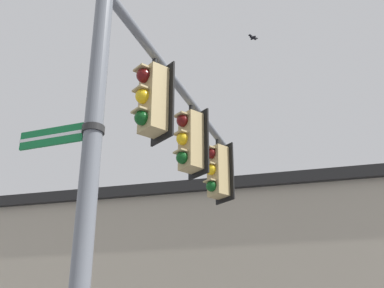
{
  "coord_description": "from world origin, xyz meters",
  "views": [
    {
      "loc": [
        -4.6,
        2.27,
        2.15
      ],
      "look_at": [
        1.68,
        -2.75,
        5.63
      ],
      "focal_mm": 46.59,
      "sensor_mm": 36.0,
      "label": 1
    }
  ],
  "objects_px": {
    "traffic_light_mid_inner": "(190,141)",
    "street_name_sign": "(71,134)",
    "traffic_light_mid_outer": "(217,171)",
    "bird_flying": "(253,38)",
    "traffic_light_nearest_pole": "(152,99)"
  },
  "relations": [
    {
      "from": "traffic_light_mid_inner",
      "to": "traffic_light_mid_outer",
      "type": "xyz_separation_m",
      "value": [
        0.85,
        -1.38,
        0.0
      ]
    },
    {
      "from": "traffic_light_mid_inner",
      "to": "bird_flying",
      "type": "bearing_deg",
      "value": -71.6
    },
    {
      "from": "traffic_light_mid_inner",
      "to": "street_name_sign",
      "type": "xyz_separation_m",
      "value": [
        -1.41,
        2.84,
        -1.17
      ]
    },
    {
      "from": "bird_flying",
      "to": "traffic_light_mid_outer",
      "type": "bearing_deg",
      "value": 92.76
    },
    {
      "from": "traffic_light_nearest_pole",
      "to": "traffic_light_mid_inner",
      "type": "height_order",
      "value": "same"
    },
    {
      "from": "traffic_light_mid_inner",
      "to": "bird_flying",
      "type": "relative_size",
      "value": 4.78
    },
    {
      "from": "street_name_sign",
      "to": "traffic_light_mid_inner",
      "type": "bearing_deg",
      "value": -63.57
    },
    {
      "from": "traffic_light_nearest_pole",
      "to": "bird_flying",
      "type": "height_order",
      "value": "bird_flying"
    },
    {
      "from": "traffic_light_mid_inner",
      "to": "street_name_sign",
      "type": "relative_size",
      "value": 1.37
    },
    {
      "from": "traffic_light_nearest_pole",
      "to": "traffic_light_mid_outer",
      "type": "bearing_deg",
      "value": -58.52
    },
    {
      "from": "street_name_sign",
      "to": "traffic_light_mid_outer",
      "type": "bearing_deg",
      "value": -61.87
    },
    {
      "from": "traffic_light_nearest_pole",
      "to": "bird_flying",
      "type": "relative_size",
      "value": 4.78
    },
    {
      "from": "bird_flying",
      "to": "traffic_light_mid_inner",
      "type": "bearing_deg",
      "value": 108.4
    },
    {
      "from": "traffic_light_mid_outer",
      "to": "bird_flying",
      "type": "bearing_deg",
      "value": -87.24
    },
    {
      "from": "traffic_light_mid_inner",
      "to": "traffic_light_mid_outer",
      "type": "relative_size",
      "value": 1.0
    }
  ]
}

